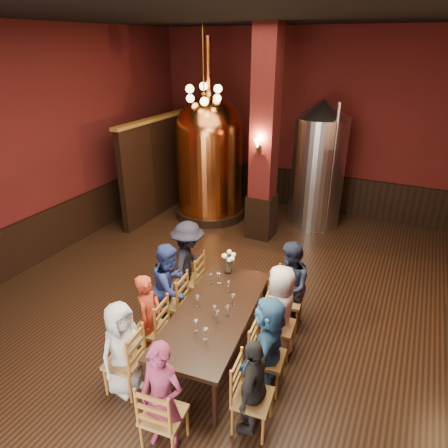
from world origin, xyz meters
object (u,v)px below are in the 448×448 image
at_px(dining_table, 215,314).
at_px(person_0, 123,348).
at_px(copper_kettle, 210,157).
at_px(rose_vase, 228,259).
at_px(person_1, 149,317).
at_px(steel_vessel, 318,164).
at_px(person_2, 170,287).

bearing_deg(dining_table, person_0, -130.36).
height_order(copper_kettle, rose_vase, copper_kettle).
xyz_separation_m(dining_table, rose_vase, (-0.26, 0.98, 0.32)).
distance_m(person_1, steel_vessel, 5.75).
relative_size(dining_table, copper_kettle, 0.58).
distance_m(dining_table, person_1, 0.91).
bearing_deg(steel_vessel, person_0, -97.39).
height_order(person_1, copper_kettle, copper_kettle).
bearing_deg(person_2, copper_kettle, 13.43).
distance_m(person_0, person_1, 0.67).
relative_size(person_1, steel_vessel, 0.44).
bearing_deg(rose_vase, copper_kettle, 122.04).
bearing_deg(person_1, rose_vase, -32.83).
distance_m(steel_vessel, rose_vase, 4.26).
height_order(person_0, rose_vase, person_0).
xyz_separation_m(copper_kettle, steel_vessel, (2.54, 0.70, -0.05)).
distance_m(dining_table, person_2, 0.91).
relative_size(person_0, steel_vessel, 0.44).
relative_size(dining_table, rose_vase, 6.40).
distance_m(person_2, rose_vase, 1.01).
xyz_separation_m(dining_table, person_0, (-0.73, -1.09, -0.03)).
bearing_deg(person_2, person_0, 179.46).
relative_size(person_0, rose_vase, 3.37).
bearing_deg(copper_kettle, person_2, -69.70).
bearing_deg(rose_vase, steel_vessel, 85.42).
bearing_deg(rose_vase, person_0, -103.02).
bearing_deg(steel_vessel, rose_vase, -94.58).
distance_m(copper_kettle, steel_vessel, 2.63).
height_order(person_0, steel_vessel, steel_vessel).
xyz_separation_m(steel_vessel, rose_vase, (-0.34, -4.22, -0.50)).
bearing_deg(dining_table, rose_vase, 98.40).
xyz_separation_m(dining_table, copper_kettle, (-2.46, 4.49, 0.87)).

